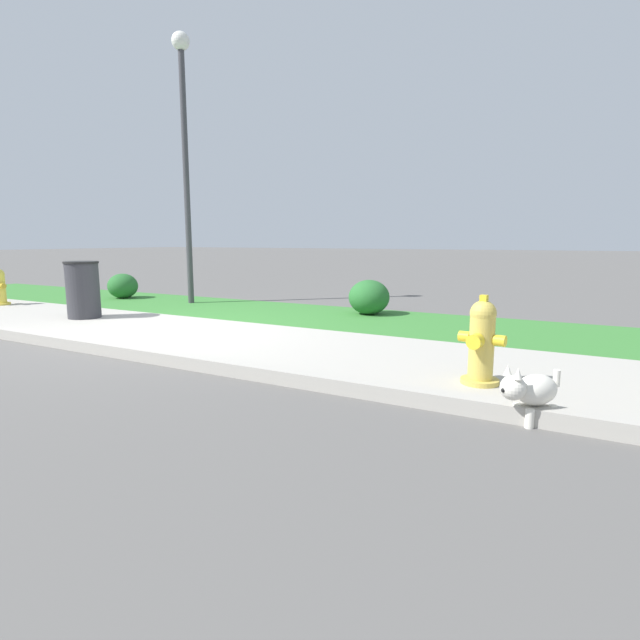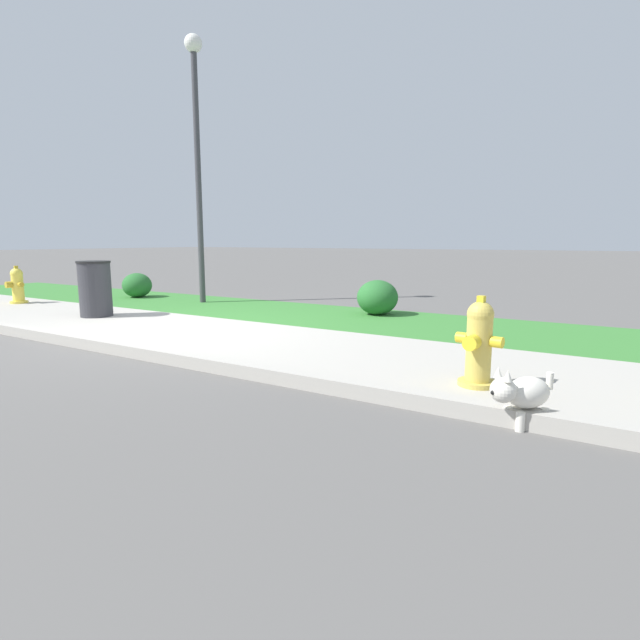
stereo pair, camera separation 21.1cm
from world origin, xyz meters
name	(u,v)px [view 2 (the right image)]	position (x,y,z in m)	size (l,w,h in m)	color
ground_plane	(165,330)	(0.00, 0.00, 0.00)	(120.00, 120.00, 0.00)	#5B5956
sidewalk_pavement	(165,330)	(0.00, 0.00, 0.01)	(18.00, 2.26, 0.01)	#ADA89E
grass_verge	(268,310)	(0.00, 2.25, 0.00)	(18.00, 2.24, 0.01)	#387A33
street_curb	(81,342)	(0.00, -1.21, 0.06)	(18.00, 0.16, 0.12)	#ADA89E
fire_hydrant_at_driveway	(17,286)	(-4.58, 0.53, 0.34)	(0.39, 0.36, 0.71)	yellow
fire_hydrant_mid_block	(479,344)	(4.21, -0.46, 0.36)	(0.39, 0.36, 0.75)	gold
small_white_dog	(522,393)	(4.67, -1.23, 0.22)	(0.38, 0.41, 0.40)	silver
street_lamp	(197,131)	(-1.75, 2.49, 3.17)	(0.32, 0.32, 4.82)	#3D3D42
trash_bin	(95,289)	(-1.84, 0.27, 0.44)	(0.50, 0.50, 0.87)	#333338
shrub_bush_far_verge	(137,285)	(-3.53, 2.40, 0.25)	(0.60, 0.60, 0.51)	#28662D
shrub_bush_near_lamp	(377,297)	(1.82, 2.76, 0.28)	(0.66, 0.66, 0.56)	#28662D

